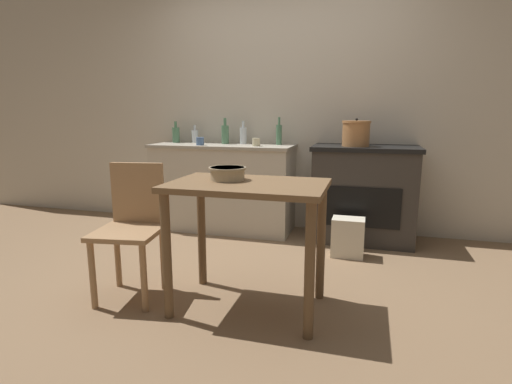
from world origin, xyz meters
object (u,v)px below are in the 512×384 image
object	(u,v)px
chair	(132,225)
cup_mid_right	(200,141)
cup_center_right	(256,142)
stock_pot	(356,133)
bottle_far_left	(176,134)
flour_sack	(348,237)
bottle_mid_left	(195,136)
stove	(363,194)
work_table	(248,207)
mixing_bowl_large	(228,173)
bottle_left	(279,134)
bottle_center_left	(243,135)
bottle_center	(225,134)

from	to	relation	value
chair	cup_mid_right	world-z (taller)	cup_mid_right
cup_center_right	cup_mid_right	bearing A→B (deg)	-174.97
cup_mid_right	stock_pot	bearing A→B (deg)	3.01
bottle_far_left	flour_sack	bearing A→B (deg)	-17.91
bottle_mid_left	chair	bearing A→B (deg)	-79.19
stove	cup_center_right	size ratio (longest dim) A/B	12.60
chair	bottle_mid_left	distance (m)	1.86
work_table	cup_center_right	xyz separation A→B (m)	(-0.37, 1.50, 0.28)
work_table	mixing_bowl_large	world-z (taller)	mixing_bowl_large
chair	flour_sack	world-z (taller)	chair
mixing_bowl_large	cup_mid_right	xyz separation A→B (m)	(-0.79, 1.40, 0.08)
chair	mixing_bowl_large	distance (m)	0.74
stove	bottle_mid_left	bearing A→B (deg)	175.10
mixing_bowl_large	cup_center_right	distance (m)	1.47
flour_sack	bottle_left	xyz separation A→B (m)	(-0.74, 0.61, 0.82)
chair	bottle_far_left	bearing A→B (deg)	98.98
chair	flour_sack	xyz separation A→B (m)	(1.33, 1.12, -0.31)
work_table	cup_center_right	distance (m)	1.57
mixing_bowl_large	bottle_left	size ratio (longest dim) A/B	0.83
bottle_far_left	bottle_left	distance (m)	1.13
work_table	bottle_center_left	distance (m)	1.85
stock_pot	bottle_left	world-z (taller)	bottle_left
stock_pot	bottle_left	xyz separation A→B (m)	(-0.75, 0.19, -0.03)
bottle_far_left	bottle_center	world-z (taller)	bottle_center
stove	bottle_left	size ratio (longest dim) A/B	3.51
chair	cup_center_right	world-z (taller)	cup_center_right
stove	bottle_far_left	distance (m)	2.05
chair	bottle_left	distance (m)	1.90
stove	cup_center_right	bearing A→B (deg)	-174.74
mixing_bowl_large	cup_mid_right	world-z (taller)	cup_mid_right
stock_pot	bottle_mid_left	bearing A→B (deg)	172.63
chair	stock_pot	world-z (taller)	stock_pot
flour_sack	bottle_center	world-z (taller)	bottle_center
stove	flour_sack	bearing A→B (deg)	-102.06
stock_pot	mixing_bowl_large	xyz separation A→B (m)	(-0.70, -1.48, -0.18)
chair	stock_pot	xyz separation A→B (m)	(1.34, 1.55, 0.54)
stock_pot	chair	bearing A→B (deg)	-130.91
stock_pot	bottle_center_left	xyz separation A→B (m)	(-1.13, 0.20, -0.04)
stock_pot	bottle_center	distance (m)	1.32
flour_sack	stock_pot	distance (m)	0.95
stock_pot	cup_center_right	xyz separation A→B (m)	(-0.93, -0.03, -0.09)
stove	work_table	world-z (taller)	stove
bottle_mid_left	cup_mid_right	bearing A→B (deg)	-57.65
bottle_far_left	bottle_mid_left	xyz separation A→B (m)	(0.20, 0.04, -0.01)
cup_center_right	cup_mid_right	world-z (taller)	cup_mid_right
bottle_center	bottle_mid_left	bearing A→B (deg)	169.98
work_table	chair	world-z (taller)	chair
bottle_center	cup_center_right	size ratio (longest dim) A/B	3.44
stove	bottle_mid_left	world-z (taller)	bottle_mid_left
stove	mixing_bowl_large	world-z (taller)	stove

